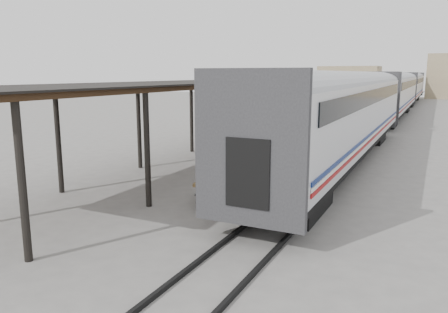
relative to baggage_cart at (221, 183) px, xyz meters
name	(u,v)px	position (x,y,z in m)	size (l,w,h in m)	color
ground	(210,197)	(-0.57, 0.23, -0.65)	(160.00, 160.00, 0.00)	slate
train	(393,92)	(2.63, 34.03, 2.04)	(3.45, 76.01, 4.01)	silver
canopy	(304,79)	(-3.97, 24.23, 3.36)	(4.90, 64.30, 4.15)	#422B19
rails	(392,117)	(2.63, 34.23, -0.59)	(1.54, 150.00, 0.12)	black
building_left	(349,81)	(-10.57, 82.23, 2.35)	(12.00, 8.00, 6.00)	tan
baggage_cart	(221,183)	(0.00, 0.00, 0.00)	(1.58, 2.56, 0.86)	brown
suitcase_stack	(222,169)	(-0.13, 0.32, 0.42)	(1.13, 1.24, 0.58)	#3D3C3F
luggage_tug	(310,128)	(-1.62, 18.13, -0.11)	(1.16, 1.50, 1.17)	maroon
porter	(219,157)	(0.25, -0.65, 1.08)	(0.63, 0.42, 1.74)	navy
pedestrian	(265,131)	(-3.17, 12.85, 0.21)	(1.00, 0.42, 1.71)	black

